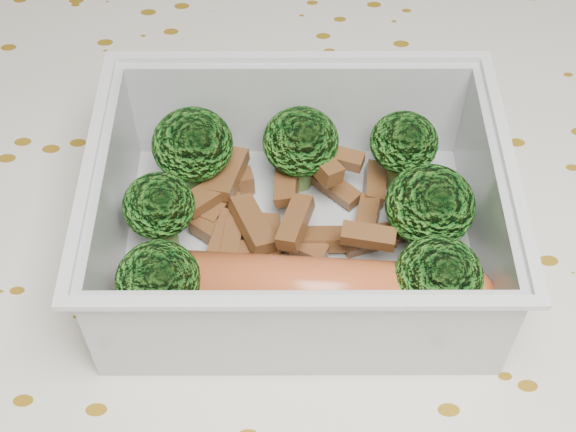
{
  "coord_description": "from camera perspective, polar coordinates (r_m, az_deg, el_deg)",
  "views": [
    {
      "loc": [
        0.01,
        -0.23,
        1.08
      ],
      "look_at": [
        0.01,
        0.01,
        0.78
      ],
      "focal_mm": 50.0,
      "sensor_mm": 36.0,
      "label": 1
    }
  ],
  "objects": [
    {
      "name": "dining_table",
      "position": [
        0.47,
        -1.21,
        -9.21
      ],
      "size": [
        1.4,
        0.9,
        0.75
      ],
      "color": "brown",
      "rests_on": "ground"
    },
    {
      "name": "tablecloth",
      "position": [
        0.43,
        -1.32,
        -5.93
      ],
      "size": [
        1.46,
        0.96,
        0.19
      ],
      "color": "silver",
      "rests_on": "dining_table"
    },
    {
      "name": "lunch_container",
      "position": [
        0.38,
        0.75,
        -0.54
      ],
      "size": [
        0.19,
        0.15,
        0.07
      ],
      "color": "silver",
      "rests_on": "tablecloth"
    },
    {
      "name": "broccoli_florets",
      "position": [
        0.38,
        1.17,
        1.22
      ],
      "size": [
        0.16,
        0.12,
        0.05
      ],
      "color": "#608C3F",
      "rests_on": "lunch_container"
    },
    {
      "name": "meat_pile",
      "position": [
        0.4,
        -0.26,
        0.31
      ],
      "size": [
        0.11,
        0.07,
        0.03
      ],
      "color": "brown",
      "rests_on": "lunch_container"
    },
    {
      "name": "sausage",
      "position": [
        0.36,
        1.49,
        -5.28
      ],
      "size": [
        0.17,
        0.04,
        0.03
      ],
      "color": "#B64F27",
      "rests_on": "lunch_container"
    }
  ]
}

